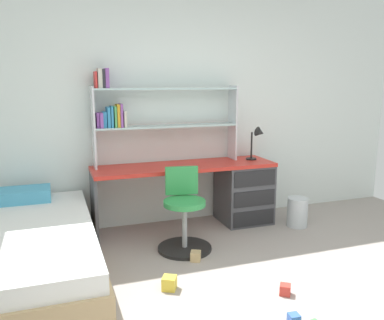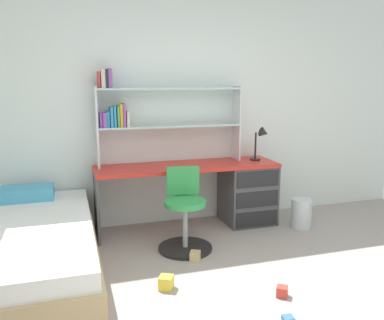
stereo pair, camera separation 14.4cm
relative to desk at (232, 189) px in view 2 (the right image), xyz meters
name	(u,v)px [view 2 (the right image)]	position (x,y,z in m)	size (l,w,h in m)	color
room_shell	(79,120)	(-1.65, -0.96, 0.92)	(5.65, 5.95, 2.63)	silver
desk	(232,189)	(0.00, 0.00, 0.00)	(1.98, 0.54, 0.72)	red
bookshelf_hutch	(150,111)	(-0.90, 0.15, 0.89)	(1.58, 0.22, 1.01)	silver
desk_lamp	(262,138)	(0.35, -0.01, 0.57)	(0.20, 0.17, 0.38)	black
swivel_chair	(185,218)	(-0.71, -0.53, -0.09)	(0.52, 0.52, 0.78)	black
bed_platform	(21,253)	(-2.16, -0.75, -0.17)	(1.18, 2.07, 0.59)	tan
waste_bin	(301,213)	(0.68, -0.37, -0.24)	(0.23, 0.23, 0.33)	silver
toy_block_yellow_0	(166,283)	(-1.07, -1.25, -0.35)	(0.10, 0.10, 0.10)	gold
toy_block_natural_1	(195,256)	(-0.70, -0.83, -0.36)	(0.09, 0.09, 0.09)	tan
toy_block_red_4	(282,292)	(-0.26, -1.62, -0.36)	(0.08, 0.08, 0.08)	red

